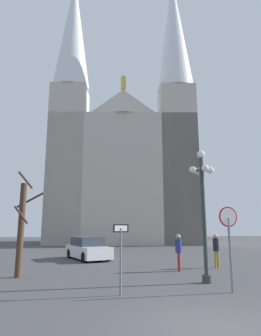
{
  "coord_description": "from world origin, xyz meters",
  "views": [
    {
      "loc": [
        -2.76,
        -6.57,
        2.16
      ],
      "look_at": [
        0.6,
        17.14,
        6.92
      ],
      "focal_mm": 31.62,
      "sensor_mm": 36.0,
      "label": 1
    }
  ],
  "objects_px": {
    "stop_sign": "(229,232)",
    "pedestrian_walking": "(179,248)",
    "one_way_arrow_sign": "(121,250)",
    "bare_tree": "(21,226)",
    "parked_car_near_white": "(88,249)",
    "cathedral": "(123,156)",
    "street_lamp": "(203,201)",
    "pedestrian_standing": "(216,247)"
  },
  "relations": [
    {
      "from": "stop_sign",
      "to": "pedestrian_walking",
      "type": "height_order",
      "value": "stop_sign"
    },
    {
      "from": "one_way_arrow_sign",
      "to": "bare_tree",
      "type": "xyz_separation_m",
      "value": [
        -4.03,
        4.03,
        0.78
      ]
    },
    {
      "from": "pedestrian_walking",
      "to": "stop_sign",
      "type": "bearing_deg",
      "value": -86.34
    },
    {
      "from": "bare_tree",
      "to": "parked_car_near_white",
      "type": "height_order",
      "value": "bare_tree"
    },
    {
      "from": "bare_tree",
      "to": "cathedral",
      "type": "bearing_deg",
      "value": 73.59
    },
    {
      "from": "one_way_arrow_sign",
      "to": "street_lamp",
      "type": "bearing_deg",
      "value": 24.71
    },
    {
      "from": "one_way_arrow_sign",
      "to": "parked_car_near_white",
      "type": "bearing_deg",
      "value": 95.56
    },
    {
      "from": "one_way_arrow_sign",
      "to": "pedestrian_walking",
      "type": "xyz_separation_m",
      "value": [
        3.44,
        4.82,
        -0.31
      ]
    },
    {
      "from": "cathedral",
      "to": "street_lamp",
      "type": "distance_m",
      "value": 29.24
    },
    {
      "from": "bare_tree",
      "to": "pedestrian_walking",
      "type": "xyz_separation_m",
      "value": [
        7.47,
        0.79,
        -1.09
      ]
    },
    {
      "from": "street_lamp",
      "to": "pedestrian_walking",
      "type": "xyz_separation_m",
      "value": [
        -0.13,
        3.18,
        -2.09
      ]
    },
    {
      "from": "bare_tree",
      "to": "pedestrian_standing",
      "type": "bearing_deg",
      "value": 9.63
    },
    {
      "from": "pedestrian_standing",
      "to": "pedestrian_walking",
      "type": "bearing_deg",
      "value": -159.62
    },
    {
      "from": "cathedral",
      "to": "parked_car_near_white",
      "type": "distance_m",
      "value": 22.28
    },
    {
      "from": "one_way_arrow_sign",
      "to": "pedestrian_standing",
      "type": "xyz_separation_m",
      "value": [
        5.8,
        5.7,
        -0.32
      ]
    },
    {
      "from": "cathedral",
      "to": "one_way_arrow_sign",
      "type": "height_order",
      "value": "cathedral"
    },
    {
      "from": "one_way_arrow_sign",
      "to": "pedestrian_walking",
      "type": "distance_m",
      "value": 5.93
    },
    {
      "from": "bare_tree",
      "to": "pedestrian_standing",
      "type": "relative_size",
      "value": 2.6
    },
    {
      "from": "cathedral",
      "to": "pedestrian_standing",
      "type": "bearing_deg",
      "value": -84.5
    },
    {
      "from": "one_way_arrow_sign",
      "to": "pedestrian_standing",
      "type": "relative_size",
      "value": 1.26
    },
    {
      "from": "street_lamp",
      "to": "pedestrian_walking",
      "type": "relative_size",
      "value": 2.98
    },
    {
      "from": "parked_car_near_white",
      "to": "pedestrian_standing",
      "type": "xyz_separation_m",
      "value": [
        6.85,
        -5.09,
        0.39
      ]
    },
    {
      "from": "parked_car_near_white",
      "to": "pedestrian_walking",
      "type": "xyz_separation_m",
      "value": [
        4.49,
        -5.97,
        0.4
      ]
    },
    {
      "from": "stop_sign",
      "to": "pedestrian_walking",
      "type": "distance_m",
      "value": 5.02
    },
    {
      "from": "pedestrian_walking",
      "to": "one_way_arrow_sign",
      "type": "bearing_deg",
      "value": -125.49
    },
    {
      "from": "cathedral",
      "to": "bare_tree",
      "type": "distance_m",
      "value": 28.32
    },
    {
      "from": "cathedral",
      "to": "pedestrian_walking",
      "type": "distance_m",
      "value": 26.98
    },
    {
      "from": "stop_sign",
      "to": "pedestrian_standing",
      "type": "distance_m",
      "value": 6.22
    },
    {
      "from": "cathedral",
      "to": "pedestrian_standing",
      "type": "height_order",
      "value": "cathedral"
    },
    {
      "from": "cathedral",
      "to": "one_way_arrow_sign",
      "type": "xyz_separation_m",
      "value": [
        -3.5,
        -29.61,
        -10.33
      ]
    },
    {
      "from": "cathedral",
      "to": "street_lamp",
      "type": "xyz_separation_m",
      "value": [
        0.07,
        -27.97,
        -8.55
      ]
    },
    {
      "from": "stop_sign",
      "to": "street_lamp",
      "type": "height_order",
      "value": "street_lamp"
    },
    {
      "from": "one_way_arrow_sign",
      "to": "cathedral",
      "type": "bearing_deg",
      "value": 83.26
    },
    {
      "from": "stop_sign",
      "to": "parked_car_near_white",
      "type": "height_order",
      "value": "stop_sign"
    },
    {
      "from": "street_lamp",
      "to": "parked_car_near_white",
      "type": "bearing_deg",
      "value": 116.8
    },
    {
      "from": "stop_sign",
      "to": "one_way_arrow_sign",
      "type": "distance_m",
      "value": 3.79
    },
    {
      "from": "cathedral",
      "to": "stop_sign",
      "type": "bearing_deg",
      "value": -89.51
    },
    {
      "from": "pedestrian_walking",
      "to": "bare_tree",
      "type": "bearing_deg",
      "value": -173.96
    },
    {
      "from": "stop_sign",
      "to": "parked_car_near_white",
      "type": "bearing_deg",
      "value": 113.77
    },
    {
      "from": "bare_tree",
      "to": "pedestrian_walking",
      "type": "distance_m",
      "value": 7.59
    },
    {
      "from": "parked_car_near_white",
      "to": "street_lamp",
      "type": "bearing_deg",
      "value": -63.2
    },
    {
      "from": "bare_tree",
      "to": "pedestrian_standing",
      "type": "xyz_separation_m",
      "value": [
        9.83,
        1.67,
        -1.1
      ]
    }
  ]
}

